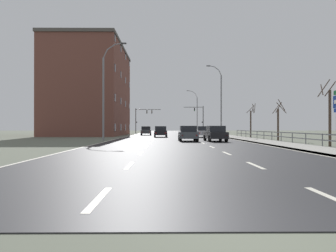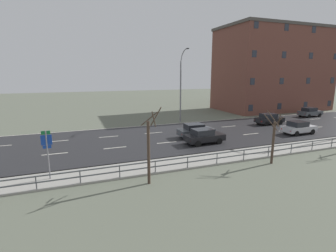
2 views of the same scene
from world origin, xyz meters
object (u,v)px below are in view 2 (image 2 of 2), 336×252
car_near_left (269,119)px  car_far_right (196,130)px  highway_sign (47,149)px  brick_building (273,69)px  car_mid_centre (310,112)px  car_distant (204,136)px  car_far_left (299,127)px  street_lamp_left_bank (181,88)px

car_near_left → car_far_right: bearing=-78.7°
highway_sign → brick_building: (-22.66, 39.39, 5.70)m
car_mid_centre → car_distant: bearing=-73.5°
car_far_left → car_mid_centre: size_ratio=0.99×
car_far_right → car_mid_centre: same height
brick_building → car_far_right: bearing=-57.9°
car_mid_centre → car_near_left: size_ratio=1.01×
highway_sign → car_far_right: size_ratio=0.85×
highway_sign → car_far_left: highway_sign is taller
car_far_right → car_far_left: bearing=76.2°
street_lamp_left_bank → car_near_left: bearing=62.8°
car_mid_centre → car_far_left: bearing=-56.6°
highway_sign → car_far_right: bearing=115.9°
street_lamp_left_bank → car_far_right: street_lamp_left_bank is taller
car_far_right → car_distant: same height
car_far_left → car_distant: size_ratio=0.99×
street_lamp_left_bank → car_distant: street_lamp_left_bank is taller
car_far_right → car_mid_centre: 24.97m
car_far_left → car_mid_centre: same height
street_lamp_left_bank → car_far_right: size_ratio=2.56×
car_near_left → brick_building: 18.56m
car_far_right → highway_sign: bearing=-64.5°
highway_sign → brick_building: brick_building is taller
car_far_left → car_distant: bearing=-91.8°
car_near_left → brick_building: brick_building is taller
car_distant → car_mid_centre: bearing=106.1°
car_distant → car_mid_centre: size_ratio=1.00×
car_far_right → brick_building: size_ratio=0.19×
highway_sign → car_distant: highway_sign is taller
street_lamp_left_bank → car_near_left: 13.38m
street_lamp_left_bank → car_distant: 12.46m
car_far_right → brick_building: bearing=121.8°
car_far_left → car_mid_centre: (-8.63, 12.00, 0.00)m
street_lamp_left_bank → car_far_left: (11.69, 10.35, -4.33)m
car_distant → car_near_left: size_ratio=1.01×
car_far_right → car_near_left: size_ratio=0.99×
street_lamp_left_bank → car_far_left: 16.20m
street_lamp_left_bank → highway_sign: street_lamp_left_bank is taller
street_lamp_left_bank → car_far_right: bearing=-12.6°
car_distant → car_near_left: bearing=109.9°
car_near_left → brick_building: size_ratio=0.19×
car_mid_centre → car_far_right: bearing=-79.1°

